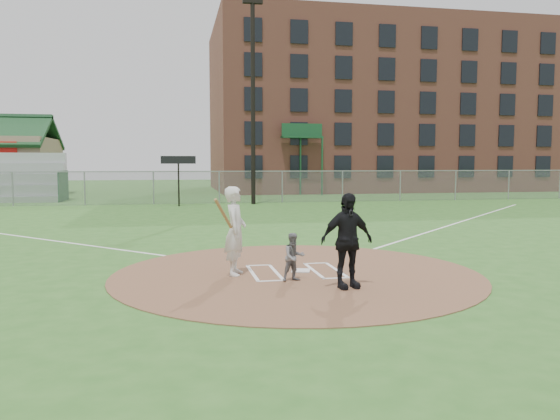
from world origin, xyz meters
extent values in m
plane|color=#2D6121|center=(0.00, 0.00, 0.00)|extent=(140.00, 140.00, 0.00)
cylinder|color=brown|center=(0.00, 0.00, 0.01)|extent=(8.40, 8.40, 0.02)
cube|color=silver|center=(0.14, 0.17, 0.03)|extent=(0.53, 0.53, 0.03)
cube|color=white|center=(9.00, 9.00, 0.01)|extent=(17.04, 17.04, 0.01)
imported|color=slate|center=(-0.24, -0.82, 0.54)|extent=(0.58, 0.50, 1.03)
imported|color=black|center=(0.67, -1.65, 0.98)|extent=(1.19, 0.66, 1.93)
cube|color=white|center=(-1.00, 0.15, 0.03)|extent=(0.08, 1.80, 0.01)
cube|color=white|center=(-0.45, 0.15, 0.03)|extent=(0.08, 1.80, 0.01)
cube|color=white|center=(-0.72, 1.05, 0.03)|extent=(0.62, 0.08, 0.01)
cube|color=white|center=(-0.72, -0.75, 0.03)|extent=(0.62, 0.08, 0.01)
cube|color=white|center=(1.00, 0.15, 0.03)|extent=(0.08, 1.80, 0.01)
cube|color=white|center=(0.45, 0.15, 0.03)|extent=(0.08, 1.80, 0.01)
cube|color=white|center=(0.72, 1.05, 0.03)|extent=(0.62, 0.08, 0.01)
cube|color=white|center=(0.72, -0.75, 0.03)|extent=(0.62, 0.08, 0.01)
imported|color=silver|center=(-1.40, 0.07, 1.02)|extent=(0.65, 0.83, 2.00)
cylinder|color=olive|center=(-1.70, -0.33, 1.45)|extent=(0.46, 0.49, 0.70)
cube|color=slate|center=(0.00, 22.00, 1.00)|extent=(56.00, 0.03, 2.00)
cube|color=gray|center=(0.00, 22.00, 2.00)|extent=(56.00, 0.06, 0.06)
cube|color=gray|center=(0.00, 22.00, 1.00)|extent=(56.08, 0.08, 2.00)
cube|color=#194728|center=(-10.00, 26.20, 1.00)|extent=(0.08, 3.20, 2.00)
cube|color=#9E5344|center=(16.00, 38.00, 7.50)|extent=(30.00, 16.00, 15.00)
cube|color=black|center=(15.90, 29.94, 7.40)|extent=(26.60, 0.10, 12.20)
cube|color=#194728|center=(7.00, 29.34, 4.50)|extent=(3.20, 1.00, 0.15)
cube|color=#194728|center=(7.00, 29.84, 2.25)|extent=(0.12, 0.12, 4.50)
cube|color=#194728|center=(8.50, 28.89, 2.25)|extent=(0.12, 0.12, 4.50)
cube|color=#194728|center=(7.00, 29.34, 5.05)|extent=(3.20, 0.08, 1.00)
cylinder|color=black|center=(2.00, 21.00, 6.00)|extent=(0.26, 0.26, 12.00)
cube|color=black|center=(2.00, 21.00, 12.10)|extent=(1.20, 0.30, 0.25)
cylinder|color=black|center=(-2.50, 20.20, 1.30)|extent=(0.10, 0.10, 2.60)
cube|color=black|center=(-2.50, 20.20, 2.70)|extent=(2.00, 0.10, 0.45)
camera|label=1|loc=(-2.71, -12.06, 2.55)|focal=35.00mm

